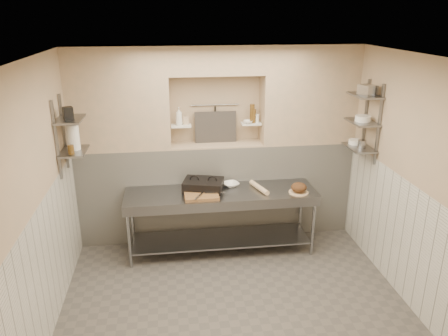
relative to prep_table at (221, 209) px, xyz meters
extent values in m
cube|color=#55504B|center=(0.01, -1.18, -0.69)|extent=(4.00, 3.90, 0.10)
cube|color=silver|center=(0.01, -1.18, 2.21)|extent=(4.00, 3.90, 0.10)
cube|color=tan|center=(-2.04, -1.18, 0.76)|extent=(0.10, 3.90, 2.80)
cube|color=tan|center=(2.06, -1.18, 0.76)|extent=(0.10, 3.90, 2.80)
cube|color=tan|center=(0.01, 0.82, 0.76)|extent=(4.00, 0.10, 2.80)
cube|color=tan|center=(0.01, -3.18, 0.76)|extent=(4.00, 0.10, 2.80)
cube|color=silver|center=(0.01, 0.57, 0.06)|extent=(4.00, 0.40, 1.40)
cube|color=tan|center=(0.01, 0.57, 0.77)|extent=(1.30, 0.40, 0.02)
cube|color=tan|center=(-1.32, 0.57, 1.46)|extent=(1.35, 0.40, 1.40)
cube|color=tan|center=(1.33, 0.57, 1.46)|extent=(1.35, 0.40, 1.40)
cube|color=tan|center=(0.01, 0.57, 1.96)|extent=(1.30, 0.40, 0.40)
cube|color=silver|center=(-1.98, -1.18, 0.06)|extent=(0.02, 3.90, 1.40)
cube|color=silver|center=(2.00, -1.18, 0.06)|extent=(0.02, 3.90, 1.40)
cube|color=white|center=(-0.49, 0.57, 1.06)|extent=(0.28, 0.16, 0.02)
cube|color=white|center=(0.51, 0.57, 1.06)|extent=(0.28, 0.16, 0.02)
cylinder|color=gray|center=(0.01, 0.74, 1.31)|extent=(0.70, 0.02, 0.02)
cylinder|color=black|center=(0.01, 0.72, 1.14)|extent=(0.02, 0.02, 0.30)
cube|color=#383330|center=(0.01, 0.67, 1.00)|extent=(0.60, 0.08, 0.45)
cube|color=slate|center=(-1.97, 0.07, 1.16)|extent=(0.03, 0.03, 0.95)
cube|color=slate|center=(-1.97, -0.33, 1.16)|extent=(0.03, 0.03, 0.95)
cube|color=slate|center=(-1.83, -0.13, 0.96)|extent=(0.30, 0.50, 0.02)
cube|color=slate|center=(-1.83, -0.13, 1.36)|extent=(0.30, 0.50, 0.03)
cube|color=slate|center=(1.98, 0.07, 1.21)|extent=(0.03, 0.03, 1.05)
cube|color=slate|center=(1.98, -0.33, 1.21)|extent=(0.03, 0.03, 1.05)
cube|color=slate|center=(1.85, -0.13, 0.86)|extent=(0.30, 0.50, 0.02)
cube|color=slate|center=(1.85, -0.13, 1.21)|extent=(0.30, 0.50, 0.02)
cube|color=slate|center=(1.85, -0.13, 1.56)|extent=(0.30, 0.50, 0.03)
cube|color=gray|center=(0.00, 0.02, 0.24)|extent=(2.60, 0.70, 0.04)
cube|color=gray|center=(0.00, 0.02, -0.46)|extent=(2.45, 0.60, 0.03)
cube|color=gray|center=(0.00, -0.31, 0.18)|extent=(2.60, 0.02, 0.12)
cylinder|color=gray|center=(-1.24, -0.27, -0.21)|extent=(0.04, 0.04, 0.86)
cylinder|color=gray|center=(-1.24, 0.31, -0.21)|extent=(0.04, 0.04, 0.86)
cylinder|color=gray|center=(1.24, -0.27, -0.21)|extent=(0.04, 0.04, 0.86)
cylinder|color=gray|center=(1.24, 0.31, -0.21)|extent=(0.04, 0.04, 0.86)
cube|color=black|center=(-0.23, 0.11, 0.31)|extent=(0.61, 0.51, 0.10)
cube|color=black|center=(-0.23, 0.11, 0.38)|extent=(0.61, 0.51, 0.05)
cube|color=brown|center=(-0.28, -0.13, 0.28)|extent=(0.45, 0.32, 0.04)
cube|color=gray|center=(-0.10, -0.12, 0.31)|extent=(0.27, 0.05, 0.01)
cylinder|color=gray|center=(-0.31, -0.21, 0.31)|extent=(0.13, 0.21, 0.02)
imported|color=white|center=(0.17, 0.20, 0.28)|extent=(0.28, 0.28, 0.05)
cylinder|color=#DDBA8B|center=(0.53, 0.01, 0.29)|extent=(0.20, 0.45, 0.07)
cylinder|color=#DDBA8B|center=(1.04, -0.16, 0.27)|extent=(0.27, 0.27, 0.02)
ellipsoid|color=#4C2D19|center=(1.04, -0.16, 0.34)|extent=(0.21, 0.21, 0.13)
imported|color=white|center=(-0.52, 0.57, 1.20)|extent=(0.10, 0.10, 0.25)
cube|color=tan|center=(-0.42, 0.62, 1.13)|extent=(0.08, 0.08, 0.11)
imported|color=white|center=(0.46, 0.54, 1.09)|extent=(0.16, 0.16, 0.04)
cylinder|color=#513714|center=(0.55, 0.55, 1.17)|extent=(0.05, 0.05, 0.20)
cylinder|color=#513714|center=(0.52, 0.58, 1.20)|extent=(0.07, 0.07, 0.26)
cylinder|color=white|center=(0.59, 0.58, 1.13)|extent=(0.07, 0.07, 0.12)
cylinder|color=white|center=(-1.83, -0.09, 1.13)|extent=(0.16, 0.16, 0.31)
cylinder|color=#513714|center=(-1.83, -0.27, 1.02)|extent=(0.07, 0.07, 0.11)
cube|color=black|center=(-1.83, -0.19, 1.45)|extent=(0.14, 0.14, 0.15)
cylinder|color=white|center=(1.85, 0.00, 0.90)|extent=(0.18, 0.18, 0.06)
cylinder|color=gray|center=(1.85, -0.20, 0.92)|extent=(0.11, 0.11, 0.11)
cylinder|color=white|center=(1.85, -0.15, 1.26)|extent=(0.20, 0.20, 0.07)
cube|color=gray|center=(1.85, -0.19, 1.64)|extent=(0.22, 0.24, 0.13)
camera|label=1|loc=(-0.68, -5.42, 2.57)|focal=35.00mm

